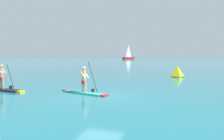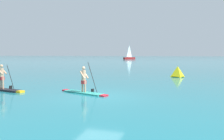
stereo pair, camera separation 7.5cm
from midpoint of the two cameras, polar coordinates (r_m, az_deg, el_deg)
ground at (r=13.29m, az=-3.12°, el=-6.49°), size 440.00×440.00×0.00m
paddleboarder_near_left at (r=16.66m, az=-25.36°, el=-3.52°), size 3.46×1.09×1.75m
paddleboarder_mid_center at (r=14.16m, az=-6.87°, el=-4.34°), size 3.48×1.58×1.99m
race_marker_buoy at (r=24.95m, az=16.17°, el=-0.51°), size 1.50×1.50×1.15m
sailboat_left_horizon at (r=103.77m, az=4.37°, el=3.27°), size 4.83×5.31×7.84m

